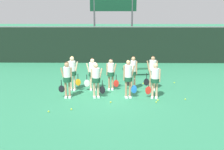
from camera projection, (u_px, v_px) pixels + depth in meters
The scene contains 24 objects.
ground_plane at pixel (112, 94), 13.03m from camera, with size 140.00×140.00×0.00m, color #2D7F56.
fence_windscreen at pixel (113, 45), 20.38m from camera, with size 60.00×0.08×2.86m.
scoreboard at pixel (113, 6), 20.97m from camera, with size 3.73×0.15×5.61m.
bench_courtside at pixel (138, 69), 16.55m from camera, with size 2.00×0.61×0.47m.
player_0 at pixel (67, 77), 12.20m from camera, with size 0.66×0.37×1.73m.
player_1 at pixel (96, 77), 12.23m from camera, with size 0.67×0.40×1.67m.
player_2 at pixel (128, 76), 12.17m from camera, with size 0.65×0.38×1.81m.
player_3 at pixel (155, 77), 12.16m from camera, with size 0.67×0.40×1.69m.
player_4 at pixel (72, 70), 13.32m from camera, with size 0.66×0.39×1.79m.
player_5 at pixel (92, 72), 13.38m from camera, with size 0.68×0.40×1.68m.
player_6 at pixel (111, 72), 13.48m from camera, with size 0.64×0.37×1.63m.
player_7 at pixel (133, 71), 13.45m from camera, with size 0.63×0.33×1.76m.
player_8 at pixel (153, 70), 13.40m from camera, with size 0.69×0.41×1.79m.
tennis_ball_0 at pixel (49, 111), 10.65m from camera, with size 0.07×0.07×0.07m, color #CCE033.
tennis_ball_1 at pixel (158, 100), 12.00m from camera, with size 0.07×0.07×0.07m, color #CCE033.
tennis_ball_2 at pixel (185, 99), 12.12m from camera, with size 0.07×0.07×0.07m, color #CCE033.
tennis_ball_3 at pixel (174, 83), 14.92m from camera, with size 0.07×0.07×0.07m, color #CCE033.
tennis_ball_4 at pixel (143, 83), 14.75m from camera, with size 0.07×0.07×0.07m, color #CCE033.
tennis_ball_5 at pixel (71, 83), 14.76m from camera, with size 0.07×0.07×0.07m, color #CCE033.
tennis_ball_6 at pixel (111, 102), 11.74m from camera, with size 0.07×0.07×0.07m, color #CCE033.
tennis_ball_7 at pixel (156, 102), 11.75m from camera, with size 0.06×0.06×0.06m, color #CCE033.
tennis_ball_8 at pixel (61, 89), 13.62m from camera, with size 0.07×0.07×0.07m, color #CCE033.
tennis_ball_9 at pixel (71, 109), 10.89m from camera, with size 0.07×0.07×0.07m, color #CCE033.
tennis_ball_10 at pixel (88, 85), 14.43m from camera, with size 0.06×0.06×0.06m, color #CCE033.
Camera 1 is at (0.19, -12.43, 4.02)m, focal length 42.00 mm.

